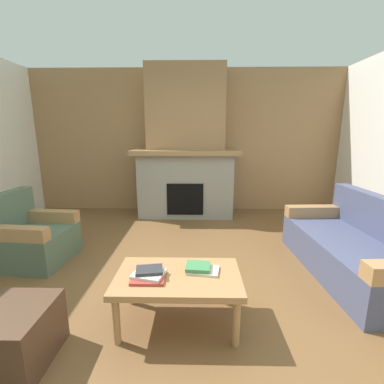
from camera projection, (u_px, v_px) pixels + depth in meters
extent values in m
plane|color=brown|center=(175.00, 293.00, 2.64)|extent=(9.00, 9.00, 0.00)
cube|color=#997047|center=(187.00, 142.00, 5.27)|extent=(6.00, 0.12, 2.70)
cube|color=gray|center=(186.00, 185.00, 5.04)|extent=(1.70, 0.70, 1.15)
cube|color=black|center=(185.00, 199.00, 4.76)|extent=(0.64, 0.08, 0.56)
cube|color=#997047|center=(186.00, 152.00, 4.86)|extent=(1.90, 0.82, 0.08)
cube|color=#997047|center=(186.00, 108.00, 4.83)|extent=(1.40, 0.50, 1.47)
cube|color=#474C6B|center=(350.00, 257.00, 2.96)|extent=(0.93, 1.84, 0.40)
cube|color=#A87A4C|center=(317.00, 211.00, 3.70)|extent=(0.85, 0.20, 0.15)
cube|color=#4C604C|center=(36.00, 245.00, 3.25)|extent=(0.82, 0.82, 0.40)
cube|color=#4C604C|center=(7.00, 211.00, 3.19)|extent=(0.20, 0.77, 0.45)
cube|color=#A87A4C|center=(14.00, 234.00, 2.89)|extent=(0.77, 0.20, 0.15)
cube|color=#A87A4C|center=(49.00, 216.00, 3.49)|extent=(0.77, 0.20, 0.15)
cube|color=#A87A4C|center=(178.00, 278.00, 2.15)|extent=(1.00, 0.60, 0.05)
cylinder|color=#A87A4C|center=(116.00, 321.00, 1.97)|extent=(0.06, 0.06, 0.38)
cylinder|color=#A87A4C|center=(236.00, 322.00, 1.96)|extent=(0.06, 0.06, 0.38)
cylinder|color=#A87A4C|center=(132.00, 284.00, 2.44)|extent=(0.06, 0.06, 0.38)
cylinder|color=#A87A4C|center=(229.00, 285.00, 2.43)|extent=(0.06, 0.06, 0.38)
cube|color=#4C3323|center=(11.00, 336.00, 1.81)|extent=(0.52, 0.52, 0.40)
cube|color=#B23833|center=(149.00, 278.00, 2.09)|extent=(0.26, 0.22, 0.02)
cube|color=beige|center=(149.00, 274.00, 2.10)|extent=(0.28, 0.24, 0.02)
cube|color=#2D2D33|center=(149.00, 270.00, 2.11)|extent=(0.23, 0.18, 0.02)
cube|color=beige|center=(203.00, 270.00, 2.20)|extent=(0.28, 0.21, 0.02)
cube|color=#3D7F4C|center=(198.00, 267.00, 2.20)|extent=(0.21, 0.18, 0.03)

